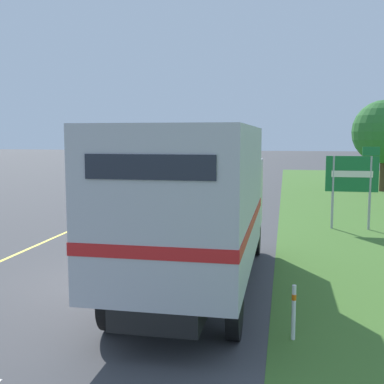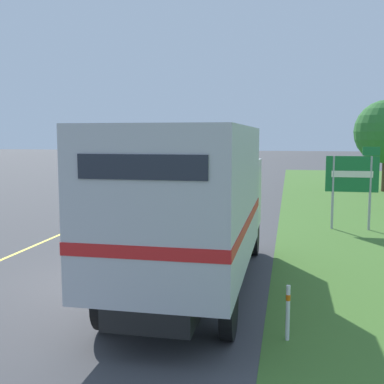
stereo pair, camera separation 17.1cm
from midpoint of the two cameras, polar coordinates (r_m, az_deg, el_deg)
ground_plane at (r=11.68m, az=-9.71°, el=-10.45°), size 200.00×200.00×0.00m
edge_line_yellow at (r=23.72m, az=-8.07°, el=-1.66°), size 0.12×54.35×0.01m
centre_dash_near at (r=12.27m, az=-8.61°, el=-9.57°), size 0.12×2.60×0.01m
centre_dash_mid_a at (r=18.45m, az=-1.72°, el=-3.99°), size 0.12×2.60×0.01m
centre_dash_mid_b at (r=24.85m, az=1.63°, el=-1.22°), size 0.12×2.60×0.01m
centre_dash_far at (r=31.33m, az=3.60°, el=0.41°), size 0.12×2.60×0.01m
centre_dash_farthest at (r=37.86m, az=4.89°, el=1.49°), size 0.12×2.60×0.01m
horse_trailer_truck at (r=10.42m, az=0.06°, el=-1.14°), size 2.57×7.93×3.60m
lead_car_white at (r=27.47m, az=-1.62°, el=1.54°), size 1.80×4.50×1.89m
highway_sign at (r=18.46m, az=18.27°, el=1.73°), size 1.86×0.09×3.03m
roadside_tree_mid at (r=31.79m, az=21.69°, el=6.64°), size 3.87×3.87×5.60m
delineator_post at (r=8.46m, az=11.38°, el=-13.64°), size 0.08×0.08×0.95m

